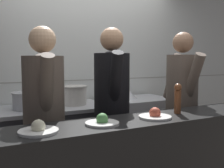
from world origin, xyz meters
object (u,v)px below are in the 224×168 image
(chef_line, at_px, (182,101))
(sauce_pot, at_px, (73,95))
(stock_pot, at_px, (28,100))
(pepper_mill, at_px, (178,98))
(plated_dish_dessert, at_px, (155,115))
(chef_sous, at_px, (112,105))
(plated_dish_main, at_px, (38,129))
(plated_dish_appetiser, at_px, (102,122))
(mixing_bowl_steel, at_px, (129,95))
(chef_head_cook, at_px, (44,116))
(oven_range, at_px, (54,144))

(chef_line, bearing_deg, sauce_pot, 155.15)
(stock_pot, bearing_deg, pepper_mill, -48.28)
(plated_dish_dessert, relative_size, chef_sous, 0.15)
(chef_line, bearing_deg, chef_sous, -174.46)
(plated_dish_main, xyz_separation_m, chef_sous, (0.85, 0.63, -0.01))
(plated_dish_appetiser, height_order, plated_dish_dessert, plated_dish_dessert)
(plated_dish_main, bearing_deg, pepper_mill, 2.95)
(plated_dish_dessert, height_order, chef_sous, chef_sous)
(mixing_bowl_steel, distance_m, plated_dish_main, 1.95)
(mixing_bowl_steel, distance_m, chef_line, 0.77)
(pepper_mill, height_order, chef_sous, chef_sous)
(plated_dish_appetiser, distance_m, plated_dish_dessert, 0.47)
(plated_dish_appetiser, xyz_separation_m, chef_line, (1.25, 0.55, -0.01))
(stock_pot, bearing_deg, chef_sous, -41.44)
(plated_dish_appetiser, xyz_separation_m, chef_sous, (0.40, 0.62, -0.01))
(pepper_mill, xyz_separation_m, chef_line, (0.50, 0.49, -0.13))
(plated_dish_appetiser, bearing_deg, chef_line, 23.81)
(chef_head_cook, relative_size, chef_line, 0.98)
(oven_range, xyz_separation_m, pepper_mill, (0.78, -1.21, 0.65))
(mixing_bowl_steel, xyz_separation_m, pepper_mill, (-0.25, -1.23, 0.13))
(plated_dish_dessert, distance_m, chef_line, 0.96)
(chef_sous, relative_size, chef_line, 1.01)
(sauce_pot, xyz_separation_m, chef_sous, (0.18, -0.65, -0.04))
(sauce_pot, bearing_deg, chef_head_cook, -124.63)
(plated_dish_dessert, xyz_separation_m, chef_head_cook, (-0.76, 0.54, -0.03))
(chef_line, bearing_deg, plated_dish_appetiser, -145.90)
(sauce_pot, relative_size, pepper_mill, 1.30)
(sauce_pot, distance_m, chef_head_cook, 0.90)
(chef_head_cook, relative_size, chef_sous, 0.98)
(plated_dish_dessert, distance_m, pepper_mill, 0.31)
(stock_pot, xyz_separation_m, plated_dish_appetiser, (0.30, -1.24, -0.01))
(stock_pot, relative_size, mixing_bowl_steel, 1.69)
(plated_dish_appetiser, bearing_deg, chef_head_cook, 118.68)
(sauce_pot, xyz_separation_m, plated_dish_appetiser, (-0.22, -1.28, -0.03))
(plated_dish_appetiser, height_order, chef_sous, chef_sous)
(stock_pot, distance_m, chef_line, 1.70)
(oven_range, relative_size, sauce_pot, 3.55)
(sauce_pot, bearing_deg, oven_range, -177.00)
(plated_dish_main, bearing_deg, mixing_bowl_steel, 41.42)
(oven_range, relative_size, chef_line, 0.70)
(oven_range, height_order, chef_sous, chef_sous)
(stock_pot, xyz_separation_m, pepper_mill, (1.05, -1.18, 0.10))
(sauce_pot, bearing_deg, chef_sous, -74.53)
(oven_range, xyz_separation_m, stock_pot, (-0.28, -0.02, 0.54))
(oven_range, xyz_separation_m, chef_head_cook, (-0.27, -0.73, 0.50))
(plated_dish_appetiser, height_order, pepper_mill, pepper_mill)
(plated_dish_dessert, bearing_deg, chef_line, 35.29)
(plated_dish_dessert, xyz_separation_m, chef_line, (0.78, 0.55, -0.01))
(oven_range, xyz_separation_m, plated_dish_dessert, (0.49, -1.27, 0.53))
(plated_dish_dessert, height_order, chef_head_cook, chef_head_cook)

